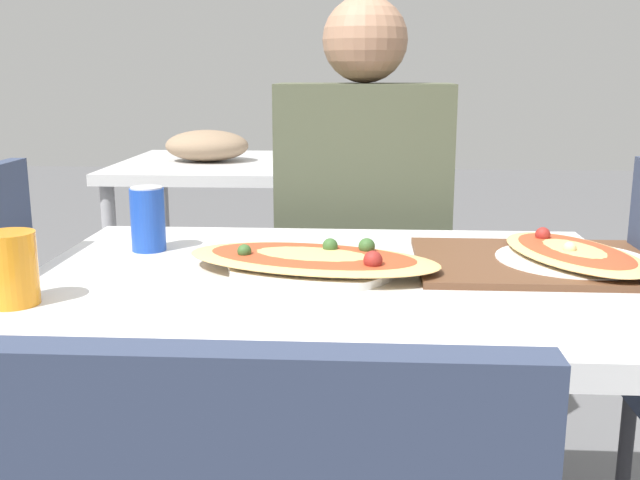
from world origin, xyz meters
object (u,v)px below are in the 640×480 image
(chair_far_seated, at_px, (362,279))
(drink_glass, at_px, (11,269))
(dining_table, at_px, (329,321))
(pizza_main, at_px, (312,261))
(soda_can, at_px, (148,219))
(person_seated, at_px, (363,208))
(pizza_second, at_px, (573,256))

(chair_far_seated, relative_size, drink_glass, 8.16)
(chair_far_seated, height_order, drink_glass, chair_far_seated)
(dining_table, relative_size, chair_far_seated, 1.15)
(pizza_main, height_order, soda_can, soda_can)
(person_seated, xyz_separation_m, drink_glass, (-0.52, -0.79, 0.05))
(dining_table, xyz_separation_m, pizza_second, (0.44, 0.08, 0.10))
(soda_can, bearing_deg, drink_glass, -106.75)
(person_seated, xyz_separation_m, pizza_main, (-0.09, -0.58, 0.01))
(pizza_main, bearing_deg, chair_far_seated, 83.01)
(drink_glass, distance_m, pizza_second, 0.94)
(dining_table, relative_size, person_seated, 0.84)
(pizza_main, bearing_deg, soda_can, 156.51)
(chair_far_seated, distance_m, soda_can, 0.74)
(pizza_main, bearing_deg, person_seated, 81.68)
(soda_can, xyz_separation_m, drink_glass, (-0.11, -0.35, -0.01))
(dining_table, relative_size, pizza_main, 2.13)
(chair_far_seated, xyz_separation_m, pizza_main, (-0.09, -0.70, 0.23))
(chair_far_seated, relative_size, soda_can, 7.22)
(dining_table, relative_size, soda_can, 8.31)
(person_seated, height_order, pizza_main, person_seated)
(pizza_second, bearing_deg, soda_can, 174.72)
(pizza_main, xyz_separation_m, drink_glass, (-0.44, -0.21, 0.04))
(pizza_main, distance_m, drink_glass, 0.49)
(pizza_main, relative_size, drink_glass, 4.42)
(soda_can, bearing_deg, pizza_second, -5.28)
(chair_far_seated, xyz_separation_m, pizza_second, (0.38, -0.63, 0.23))
(person_seated, height_order, drink_glass, person_seated)
(dining_table, xyz_separation_m, pizza_main, (-0.03, 0.01, 0.10))
(person_seated, bearing_deg, chair_far_seated, -90.00)
(dining_table, height_order, drink_glass, drink_glass)
(dining_table, distance_m, drink_glass, 0.52)
(chair_far_seated, relative_size, pizza_main, 1.85)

